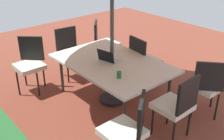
{
  "coord_description": "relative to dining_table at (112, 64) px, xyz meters",
  "views": [
    {
      "loc": [
        -3.07,
        2.64,
        2.56
      ],
      "look_at": [
        0.0,
        0.0,
        0.59
      ],
      "focal_mm": 43.75,
      "sensor_mm": 36.0,
      "label": 1
    }
  ],
  "objects": [
    {
      "name": "chair_west",
      "position": [
        -1.3,
        -0.03,
        -0.14
      ],
      "size": [
        0.47,
        0.46,
        0.98
      ],
      "rotation": [
        0.0,
        0.0,
        1.61
      ],
      "color": "silver",
      "rests_on": "ground_plane"
    },
    {
      "name": "chair_northwest",
      "position": [
        -1.25,
        0.83,
        -0.14
      ],
      "size": [
        0.58,
        0.58,
        0.98
      ],
      "rotation": [
        0.0,
        0.0,
        2.22
      ],
      "color": "silver",
      "rests_on": "ground_plane"
    },
    {
      "name": "chair_northeast",
      "position": [
        1.28,
        0.85,
        -0.14
      ],
      "size": [
        0.59,
        0.59,
        0.98
      ],
      "rotation": [
        0.0,
        0.0,
        3.95
      ],
      "color": "silver",
      "rests_on": "ground_plane"
    },
    {
      "name": "chair_southwest",
      "position": [
        -1.25,
        -0.82,
        -0.14
      ],
      "size": [
        0.58,
        0.59,
        0.98
      ],
      "rotation": [
        0.0,
        0.0,
        0.72
      ],
      "color": "silver",
      "rests_on": "ground_plane"
    },
    {
      "name": "dining_table",
      "position": [
        0.0,
        0.0,
        0.0
      ],
      "size": [
        1.95,
        1.26,
        0.74
      ],
      "color": "silver",
      "rests_on": "ground_plane"
    },
    {
      "name": "chair_south",
      "position": [
        0.03,
        -0.78,
        -0.14
      ],
      "size": [
        0.48,
        0.49,
        0.98
      ],
      "rotation": [
        0.0,
        0.0,
        -0.13
      ],
      "color": "silver",
      "rests_on": "ground_plane"
    },
    {
      "name": "laptop",
      "position": [
        0.06,
        0.03,
        0.09
      ],
      "size": [
        0.36,
        0.31,
        0.21
      ],
      "rotation": [
        0.0,
        0.0,
        0.2
      ],
      "color": "#B7B7BC",
      "rests_on": "dining_table"
    },
    {
      "name": "chair_east",
      "position": [
        1.28,
        0.0,
        -0.14
      ],
      "size": [
        0.48,
        0.47,
        0.98
      ],
      "rotation": [
        0.0,
        0.0,
        4.59
      ],
      "color": "silver",
      "rests_on": "ground_plane"
    },
    {
      "name": "chair_southeast",
      "position": [
        1.25,
        -0.81,
        -0.14
      ],
      "size": [
        0.58,
        0.59,
        0.98
      ],
      "rotation": [
        0.0,
        0.0,
        5.57
      ],
      "color": "silver",
      "rests_on": "ground_plane"
    },
    {
      "name": "ground_plane",
      "position": [
        0.0,
        0.0,
        -0.7
      ],
      "size": [
        10.0,
        10.0,
        0.02
      ],
      "primitive_type": "cube",
      "color": "brown"
    },
    {
      "name": "cup",
      "position": [
        -0.49,
        0.29,
        0.09
      ],
      "size": [
        0.07,
        0.07,
        0.1
      ],
      "primitive_type": "cylinder",
      "color": "#286B33",
      "rests_on": "dining_table"
    }
  ]
}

